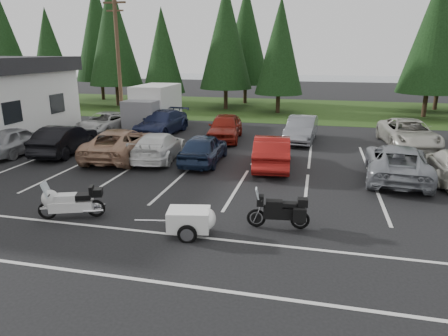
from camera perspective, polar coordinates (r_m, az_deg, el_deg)
ground at (r=15.10m, az=-0.76°, el=-4.03°), size 120.00×120.00×0.00m
grass_strip at (r=38.25m, az=8.03°, el=8.36°), size 80.00×16.00×0.01m
lake_water at (r=68.93m, az=13.93°, el=11.58°), size 70.00×50.00×0.02m
utility_pole at (r=29.02m, az=-14.85°, el=14.77°), size 1.60×0.26×9.00m
box_truck at (r=28.86m, az=-10.36°, el=8.55°), size 2.40×5.60×2.90m
stall_markings at (r=16.94m, az=0.87°, el=-1.71°), size 32.00×16.00×0.01m
conifer_0 at (r=47.97m, az=-28.89°, el=15.64°), size 4.58×4.58×10.66m
conifer_1 at (r=43.20m, az=-23.73°, el=15.27°), size 3.96×3.96×9.22m
conifer_2 at (r=41.40m, az=-15.58°, el=18.19°), size 5.10×5.10×11.89m
conifer_3 at (r=37.78m, az=-8.77°, el=16.25°), size 3.87×3.87×9.02m
conifer_4 at (r=37.60m, az=0.26°, el=18.35°), size 4.80×4.80×11.17m
conifer_5 at (r=35.49m, az=8.01°, el=16.86°), size 4.14×4.14×9.63m
conifer_6 at (r=36.86m, az=27.94°, el=16.86°), size 4.93×4.93×11.48m
conifer_back_a at (r=47.02m, az=-17.58°, el=18.05°), size 5.28×5.28×12.30m
conifer_back_b at (r=41.91m, az=3.16°, el=18.46°), size 4.97×4.97×11.58m
conifer_back_c at (r=41.94m, az=29.26°, el=17.49°), size 5.50×5.50×12.81m
car_near_0 at (r=23.78m, az=-27.61°, el=3.54°), size 1.77×4.32×1.47m
car_near_1 at (r=22.75m, az=-21.80°, el=3.80°), size 2.06×4.75×1.52m
car_near_2 at (r=20.97m, az=-14.53°, el=3.44°), size 2.99×5.62×1.50m
car_near_3 at (r=20.28m, az=-9.30°, el=3.11°), size 2.37×4.85×1.36m
car_near_4 at (r=19.38m, az=-2.91°, el=2.83°), size 1.81×4.30×1.45m
car_near_5 at (r=18.76m, az=6.86°, el=2.38°), size 2.03×4.74×1.52m
car_near_6 at (r=18.45m, az=23.49°, el=0.79°), size 2.90×5.50×1.48m
car_far_0 at (r=27.80m, az=-16.67°, el=6.21°), size 2.58×4.97×1.34m
car_far_1 at (r=26.50m, az=-8.89°, el=6.41°), size 2.52×5.36×1.51m
car_far_2 at (r=24.44m, az=0.14°, el=5.84°), size 2.28×4.76×1.57m
car_far_3 at (r=24.50m, az=10.99°, el=5.48°), size 1.92×4.64×1.49m
car_far_4 at (r=25.01m, az=24.84°, el=4.51°), size 2.98×5.69×1.53m
touring_motorcycle at (r=13.88m, az=-21.05°, el=-4.21°), size 2.44×1.50×1.30m
cargo_trailer at (r=11.93m, az=-5.02°, el=-7.72°), size 1.94×1.32×0.83m
adventure_motorcycle at (r=12.36m, az=7.79°, el=-5.73°), size 2.20×0.98×1.30m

